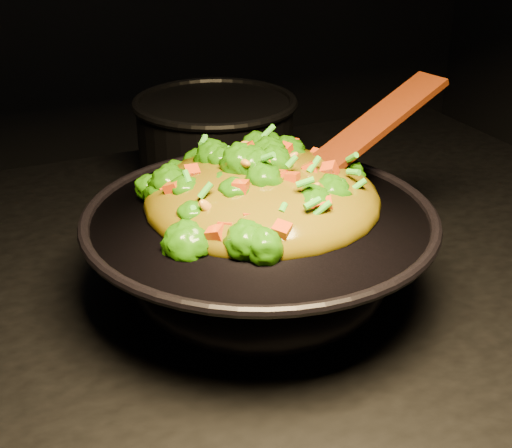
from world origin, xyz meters
name	(u,v)px	position (x,y,z in m)	size (l,w,h in m)	color
wok	(260,258)	(-0.03, -0.08, 0.95)	(0.38, 0.38, 0.11)	black
stir_fry	(262,166)	(-0.02, -0.06, 1.05)	(0.27, 0.27, 0.09)	#1F5806
spatula	(348,146)	(0.10, -0.05, 1.06)	(0.31, 0.05, 0.01)	#381505
back_pot	(216,141)	(0.05, 0.26, 0.97)	(0.24, 0.24, 0.14)	black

